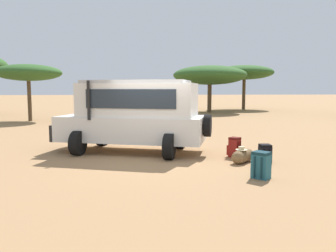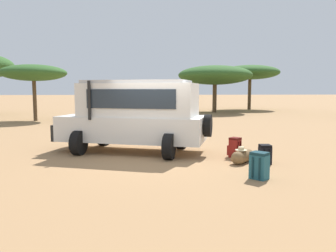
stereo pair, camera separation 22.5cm
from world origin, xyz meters
name	(u,v)px [view 1 (the left image)]	position (x,y,z in m)	size (l,w,h in m)	color
ground_plane	(152,158)	(0.00, 0.00, 0.00)	(320.00, 320.00, 0.00)	#9E754C
safari_vehicle	(135,114)	(-0.48, 1.13, 1.29)	(5.43, 3.70, 2.44)	silver
backpack_beside_front_wheel	(234,147)	(2.62, -0.17, 0.31)	(0.44, 0.45, 0.63)	maroon
backpack_cluster_center	(261,165)	(2.42, -2.70, 0.32)	(0.51, 0.51, 0.65)	#235B6B
backpack_near_rear_wheel	(265,154)	(3.21, -1.13, 0.27)	(0.35, 0.45, 0.55)	black
duffel_bag_low_black_case	(243,156)	(2.61, -0.95, 0.19)	(0.82, 0.80, 0.48)	brown
acacia_tree_left_mid	(28,73)	(-7.31, 13.68, 3.31)	(4.48, 4.11, 3.89)	brown
acacia_tree_centre_back	(210,75)	(7.42, 21.15, 3.58)	(7.08, 7.31, 4.50)	brown
acacia_tree_right_mid	(244,73)	(12.47, 25.34, 4.11)	(6.49, 6.06, 4.91)	brown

